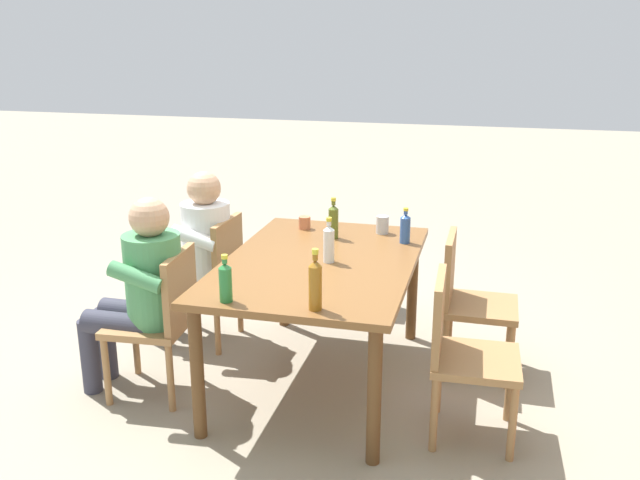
{
  "coord_description": "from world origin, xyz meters",
  "views": [
    {
      "loc": [
        3.63,
        0.93,
        2.05
      ],
      "look_at": [
        0.0,
        0.0,
        0.9
      ],
      "focal_mm": 38.52,
      "sensor_mm": 36.0,
      "label": 1
    }
  ],
  "objects_px": {
    "bottle_green": "(225,282)",
    "bottle_olive": "(333,221)",
    "chair_near_left": "(212,273)",
    "chair_far_left": "(468,296)",
    "bottle_blue": "(405,228)",
    "dining_table": "(320,274)",
    "bottle_amber": "(315,284)",
    "backpack_by_near_side": "(369,283)",
    "chair_near_right": "(162,315)",
    "cup_terracotta": "(305,223)",
    "person_in_white_shirt": "(142,287)",
    "person_in_plaid_shirt": "(196,248)",
    "chair_far_right": "(461,349)",
    "bottle_clear": "(329,243)",
    "cup_steel": "(382,225)"
  },
  "relations": [
    {
      "from": "chair_near_left",
      "to": "cup_steel",
      "type": "distance_m",
      "value": 1.18
    },
    {
      "from": "chair_near_right",
      "to": "cup_terracotta",
      "type": "xyz_separation_m",
      "value": [
        -0.96,
        0.58,
        0.33
      ]
    },
    {
      "from": "dining_table",
      "to": "backpack_by_near_side",
      "type": "distance_m",
      "value": 1.31
    },
    {
      "from": "dining_table",
      "to": "bottle_blue",
      "type": "bearing_deg",
      "value": 136.48
    },
    {
      "from": "bottle_olive",
      "to": "backpack_by_near_side",
      "type": "relative_size",
      "value": 0.63
    },
    {
      "from": "chair_near_right",
      "to": "cup_terracotta",
      "type": "bearing_deg",
      "value": 149.08
    },
    {
      "from": "chair_near_right",
      "to": "chair_far_left",
      "type": "xyz_separation_m",
      "value": [
        -0.73,
        1.68,
        0.0
      ]
    },
    {
      "from": "person_in_white_shirt",
      "to": "bottle_olive",
      "type": "height_order",
      "value": "person_in_white_shirt"
    },
    {
      "from": "person_in_plaid_shirt",
      "to": "chair_far_right",
      "type": "bearing_deg",
      "value": 67.5
    },
    {
      "from": "chair_near_left",
      "to": "bottle_green",
      "type": "distance_m",
      "value": 1.28
    },
    {
      "from": "bottle_amber",
      "to": "backpack_by_near_side",
      "type": "height_order",
      "value": "bottle_amber"
    },
    {
      "from": "bottle_amber",
      "to": "bottle_blue",
      "type": "bearing_deg",
      "value": 167.07
    },
    {
      "from": "chair_far_right",
      "to": "cup_terracotta",
      "type": "bearing_deg",
      "value": -131.52
    },
    {
      "from": "cup_steel",
      "to": "chair_near_right",
      "type": "bearing_deg",
      "value": -47.97
    },
    {
      "from": "chair_far_left",
      "to": "chair_near_right",
      "type": "bearing_deg",
      "value": -66.42
    },
    {
      "from": "dining_table",
      "to": "chair_far_right",
      "type": "bearing_deg",
      "value": 66.11
    },
    {
      "from": "bottle_olive",
      "to": "bottle_blue",
      "type": "xyz_separation_m",
      "value": [
        -0.01,
        0.46,
        -0.02
      ]
    },
    {
      "from": "dining_table",
      "to": "chair_near_right",
      "type": "relative_size",
      "value": 1.88
    },
    {
      "from": "person_in_white_shirt",
      "to": "person_in_plaid_shirt",
      "type": "relative_size",
      "value": 1.0
    },
    {
      "from": "backpack_by_near_side",
      "to": "person_in_plaid_shirt",
      "type": "bearing_deg",
      "value": -50.69
    },
    {
      "from": "chair_near_right",
      "to": "bottle_blue",
      "type": "distance_m",
      "value": 1.55
    },
    {
      "from": "chair_near_left",
      "to": "bottle_green",
      "type": "relative_size",
      "value": 3.62
    },
    {
      "from": "bottle_blue",
      "to": "cup_terracotta",
      "type": "height_order",
      "value": "bottle_blue"
    },
    {
      "from": "chair_far_right",
      "to": "cup_terracotta",
      "type": "xyz_separation_m",
      "value": [
        -0.97,
        -1.1,
        0.33
      ]
    },
    {
      "from": "bottle_green",
      "to": "bottle_olive",
      "type": "xyz_separation_m",
      "value": [
        -1.17,
        0.26,
        0.01
      ]
    },
    {
      "from": "bottle_green",
      "to": "cup_terracotta",
      "type": "relative_size",
      "value": 2.87
    },
    {
      "from": "chair_far_right",
      "to": "bottle_green",
      "type": "height_order",
      "value": "bottle_green"
    },
    {
      "from": "dining_table",
      "to": "chair_far_left",
      "type": "distance_m",
      "value": 0.94
    },
    {
      "from": "dining_table",
      "to": "person_in_white_shirt",
      "type": "height_order",
      "value": "person_in_white_shirt"
    },
    {
      "from": "chair_near_left",
      "to": "person_in_plaid_shirt",
      "type": "xyz_separation_m",
      "value": [
        -0.0,
        -0.11,
        0.17
      ]
    },
    {
      "from": "bottle_olive",
      "to": "cup_steel",
      "type": "xyz_separation_m",
      "value": [
        -0.18,
        0.28,
        -0.06
      ]
    },
    {
      "from": "dining_table",
      "to": "bottle_clear",
      "type": "bearing_deg",
      "value": 68.14
    },
    {
      "from": "dining_table",
      "to": "person_in_plaid_shirt",
      "type": "bearing_deg",
      "value": -111.26
    },
    {
      "from": "person_in_plaid_shirt",
      "to": "backpack_by_near_side",
      "type": "relative_size",
      "value": 2.83
    },
    {
      "from": "backpack_by_near_side",
      "to": "chair_far_left",
      "type": "bearing_deg",
      "value": 42.12
    },
    {
      "from": "chair_near_left",
      "to": "chair_far_left",
      "type": "distance_m",
      "value": 1.68
    },
    {
      "from": "dining_table",
      "to": "backpack_by_near_side",
      "type": "height_order",
      "value": "dining_table"
    },
    {
      "from": "chair_near_right",
      "to": "chair_far_left",
      "type": "relative_size",
      "value": 1.0
    },
    {
      "from": "bottle_blue",
      "to": "cup_terracotta",
      "type": "relative_size",
      "value": 2.69
    },
    {
      "from": "backpack_by_near_side",
      "to": "person_in_white_shirt",
      "type": "bearing_deg",
      "value": -33.05
    },
    {
      "from": "chair_far_left",
      "to": "bottle_blue",
      "type": "xyz_separation_m",
      "value": [
        -0.08,
        -0.41,
        0.38
      ]
    },
    {
      "from": "dining_table",
      "to": "chair_near_right",
      "type": "height_order",
      "value": "chair_near_right"
    },
    {
      "from": "bottle_olive",
      "to": "bottle_blue",
      "type": "bearing_deg",
      "value": 91.24
    },
    {
      "from": "chair_near_left",
      "to": "chair_far_left",
      "type": "height_order",
      "value": "same"
    },
    {
      "from": "bottle_olive",
      "to": "cup_terracotta",
      "type": "relative_size",
      "value": 3.16
    },
    {
      "from": "chair_near_left",
      "to": "person_in_plaid_shirt",
      "type": "height_order",
      "value": "person_in_plaid_shirt"
    },
    {
      "from": "chair_far_left",
      "to": "bottle_olive",
      "type": "bearing_deg",
      "value": -94.87
    },
    {
      "from": "bottle_green",
      "to": "bottle_olive",
      "type": "bearing_deg",
      "value": 167.42
    },
    {
      "from": "dining_table",
      "to": "cup_terracotta",
      "type": "height_order",
      "value": "cup_terracotta"
    },
    {
      "from": "chair_near_left",
      "to": "chair_far_right",
      "type": "distance_m",
      "value": 1.83
    }
  ]
}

